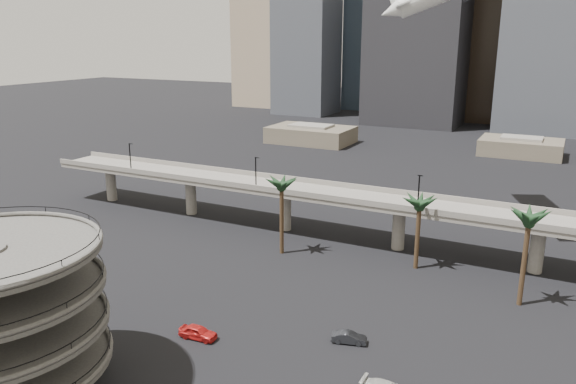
% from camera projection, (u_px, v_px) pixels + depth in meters
% --- Properties ---
extents(overpass, '(130.00, 9.30, 14.70)m').
position_uv_depth(overpass, '(340.00, 200.00, 100.46)').
color(overpass, gray).
rests_on(overpass, ground).
extents(palm_trees, '(42.40, 10.40, 14.00)m').
position_uv_depth(palm_trees, '(401.00, 203.00, 84.34)').
color(palm_trees, '#412C1C').
rests_on(palm_trees, ground).
extents(low_buildings, '(135.00, 27.50, 6.80)m').
position_uv_depth(low_buildings, '(466.00, 146.00, 173.51)').
color(low_buildings, brown).
rests_on(low_buildings, ground).
extents(skyline, '(269.00, 86.00, 134.75)m').
position_uv_depth(skyline, '(532.00, 0.00, 221.59)').
color(skyline, gray).
rests_on(skyline, ground).
extents(car_a, '(4.96, 2.32, 1.64)m').
position_uv_depth(car_a, '(198.00, 332.00, 68.38)').
color(car_a, red).
rests_on(car_a, ground).
extents(car_b, '(4.49, 2.55, 1.40)m').
position_uv_depth(car_b, '(349.00, 338.00, 67.38)').
color(car_b, '#212327').
rests_on(car_b, ground).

